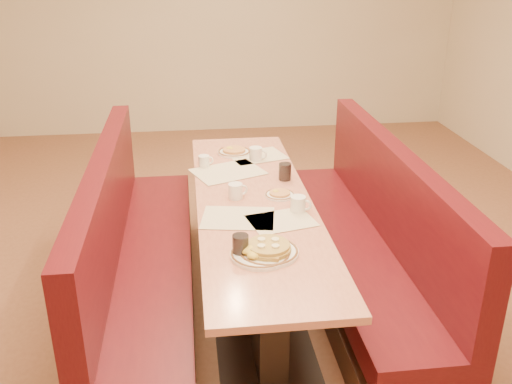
{
  "coord_description": "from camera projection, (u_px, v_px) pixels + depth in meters",
  "views": [
    {
      "loc": [
        -0.38,
        -3.16,
        2.17
      ],
      "look_at": [
        0.0,
        -0.1,
        0.85
      ],
      "focal_mm": 40.0,
      "sensor_mm": 36.0,
      "label": 1
    }
  ],
  "objects": [
    {
      "name": "diner_table",
      "position": [
        254.0,
        254.0,
        3.63
      ],
      "size": [
        0.7,
        2.5,
        0.75
      ],
      "color": "black",
      "rests_on": "ground"
    },
    {
      "name": "extra_plate_far",
      "position": [
        234.0,
        151.0,
        4.28
      ],
      "size": [
        0.24,
        0.24,
        0.05
      ],
      "rotation": [
        0.0,
        0.0,
        0.01
      ],
      "color": "white",
      "rests_on": "diner_table"
    },
    {
      "name": "eggs_plate",
      "position": [
        260.0,
        253.0,
        2.84
      ],
      "size": [
        0.31,
        0.31,
        0.06
      ],
      "rotation": [
        0.0,
        0.0,
        -0.34
      ],
      "color": "white",
      "rests_on": "diner_table"
    },
    {
      "name": "extra_plate_mid",
      "position": [
        280.0,
        194.0,
        3.54
      ],
      "size": [
        0.19,
        0.19,
        0.04
      ],
      "rotation": [
        0.0,
        0.0,
        -0.13
      ],
      "color": "white",
      "rests_on": "diner_table"
    },
    {
      "name": "ground",
      "position": [
        254.0,
        304.0,
        3.78
      ],
      "size": [
        8.0,
        8.0,
        0.0
      ],
      "primitive_type": "plane",
      "color": "#9E6647",
      "rests_on": "ground"
    },
    {
      "name": "booth_left",
      "position": [
        138.0,
        263.0,
        3.56
      ],
      "size": [
        0.55,
        2.5,
        1.05
      ],
      "color": "#4C3326",
      "rests_on": "ground"
    },
    {
      "name": "placemat_far_right",
      "position": [
        257.0,
        156.0,
        4.22
      ],
      "size": [
        0.46,
        0.4,
        0.0
      ],
      "primitive_type": "cube",
      "rotation": [
        0.0,
        0.0,
        0.3
      ],
      "color": "beige",
      "rests_on": "diner_table"
    },
    {
      "name": "booth_right",
      "position": [
        365.0,
        249.0,
        3.72
      ],
      "size": [
        0.55,
        2.5,
        1.05
      ],
      "color": "#4C3326",
      "rests_on": "ground"
    },
    {
      "name": "coffee_mug_b",
      "position": [
        236.0,
        191.0,
        3.5
      ],
      "size": [
        0.12,
        0.09,
        0.09
      ],
      "rotation": [
        0.0,
        0.0,
        0.24
      ],
      "color": "white",
      "rests_on": "diner_table"
    },
    {
      "name": "pancake_plate",
      "position": [
        268.0,
        250.0,
        2.87
      ],
      "size": [
        0.31,
        0.31,
        0.07
      ],
      "rotation": [
        0.0,
        0.0,
        0.22
      ],
      "color": "white",
      "rests_on": "diner_table"
    },
    {
      "name": "soda_tumbler_near",
      "position": [
        241.0,
        246.0,
        2.84
      ],
      "size": [
        0.08,
        0.08,
        0.11
      ],
      "color": "black",
      "rests_on": "diner_table"
    },
    {
      "name": "placemat_far_left",
      "position": [
        228.0,
        172.0,
        3.93
      ],
      "size": [
        0.55,
        0.49,
        0.0
      ],
      "primitive_type": "cube",
      "rotation": [
        0.0,
        0.0,
        0.39
      ],
      "color": "beige",
      "rests_on": "diner_table"
    },
    {
      "name": "coffee_mug_a",
      "position": [
        299.0,
        204.0,
        3.32
      ],
      "size": [
        0.12,
        0.09,
        0.1
      ],
      "rotation": [
        0.0,
        0.0,
        -0.43
      ],
      "color": "white",
      "rests_on": "diner_table"
    },
    {
      "name": "placemat_near_left",
      "position": [
        238.0,
        218.0,
        3.25
      ],
      "size": [
        0.46,
        0.37,
        0.0
      ],
      "primitive_type": "cube",
      "rotation": [
        0.0,
        0.0,
        -0.17
      ],
      "color": "beige",
      "rests_on": "diner_table"
    },
    {
      "name": "coffee_mug_c",
      "position": [
        256.0,
        154.0,
        4.12
      ],
      "size": [
        0.13,
        0.09,
        0.1
      ],
      "rotation": [
        0.0,
        0.0,
        -0.37
      ],
      "color": "white",
      "rests_on": "diner_table"
    },
    {
      "name": "soda_tumbler_mid",
      "position": [
        285.0,
        172.0,
        3.78
      ],
      "size": [
        0.08,
        0.08,
        0.11
      ],
      "color": "black",
      "rests_on": "diner_table"
    },
    {
      "name": "placemat_near_right",
      "position": [
        281.0,
        221.0,
        3.22
      ],
      "size": [
        0.41,
        0.34,
        0.0
      ],
      "primitive_type": "cube",
      "rotation": [
        0.0,
        0.0,
        0.23
      ],
      "color": "beige",
      "rests_on": "diner_table"
    },
    {
      "name": "coffee_mug_d",
      "position": [
        204.0,
        161.0,
        4.01
      ],
      "size": [
        0.11,
        0.08,
        0.08
      ],
      "rotation": [
        0.0,
        0.0,
        0.26
      ],
      "color": "white",
      "rests_on": "diner_table"
    }
  ]
}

